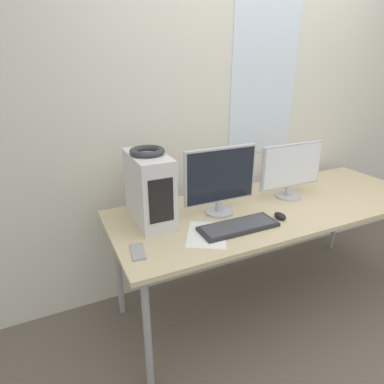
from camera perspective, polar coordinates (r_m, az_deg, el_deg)
ground_plane at (r=2.41m, az=19.17°, el=-23.01°), size 14.00×14.00×0.00m
wall_back at (r=2.48m, az=8.01°, el=14.69°), size 8.00×0.07×2.70m
desk at (r=2.23m, az=14.50°, el=-3.29°), size 2.19×0.80×0.78m
pc_tower at (r=1.87m, az=-7.62°, el=0.65°), size 0.19×0.41×0.41m
headphones at (r=1.80m, az=-7.98°, el=7.21°), size 0.20×0.20×0.03m
monitor_main at (r=1.94m, az=5.04°, el=2.24°), size 0.47×0.18×0.42m
monitor_right_near at (r=2.29m, az=17.23°, el=3.88°), size 0.49×0.18×0.38m
keyboard at (r=1.86m, az=8.26°, el=-6.09°), size 0.46×0.17×0.02m
mouse at (r=2.02m, az=15.38°, el=-4.12°), size 0.06×0.09×0.04m
cell_phone at (r=1.65m, az=-9.58°, el=-10.39°), size 0.09×0.16×0.01m
paper_sheet_left at (r=1.78m, az=2.65°, el=-7.48°), size 0.33×0.36×0.00m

